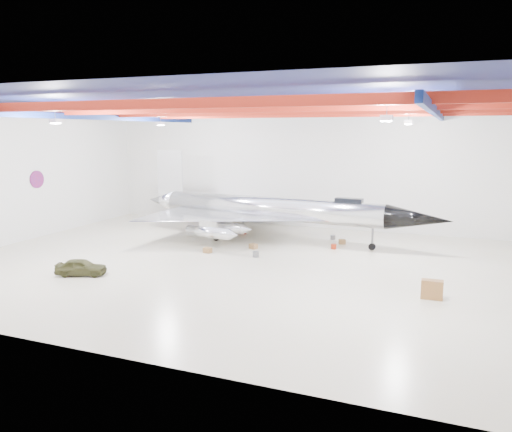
% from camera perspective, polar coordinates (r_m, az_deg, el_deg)
% --- Properties ---
extents(floor, '(40.00, 40.00, 0.00)m').
position_cam_1_polar(floor, '(34.51, -1.52, -5.57)').
color(floor, beige).
rests_on(floor, ground).
extents(wall_back, '(40.00, 0.00, 40.00)m').
position_cam_1_polar(wall_back, '(47.58, 5.57, 5.34)').
color(wall_back, silver).
rests_on(wall_back, floor).
extents(wall_left, '(0.00, 30.00, 30.00)m').
position_cam_1_polar(wall_left, '(45.21, -25.65, 4.20)').
color(wall_left, silver).
rests_on(wall_left, floor).
extents(ceiling, '(40.00, 40.00, 0.00)m').
position_cam_1_polar(ceiling, '(33.34, -1.61, 12.99)').
color(ceiling, '#0A0F38').
rests_on(ceiling, wall_back).
extents(ceiling_structure, '(39.50, 29.50, 1.08)m').
position_cam_1_polar(ceiling_structure, '(33.31, -1.60, 11.83)').
color(ceiling_structure, maroon).
rests_on(ceiling_structure, ceiling).
extents(wall_roundel, '(0.10, 1.50, 1.50)m').
position_cam_1_polar(wall_roundel, '(46.58, -23.76, 3.85)').
color(wall_roundel, '#B21414').
rests_on(wall_roundel, wall_left).
extents(jet_aircraft, '(26.95, 16.45, 7.34)m').
position_cam_1_polar(jet_aircraft, '(41.84, 1.55, 0.52)').
color(jet_aircraft, silver).
rests_on(jet_aircraft, floor).
extents(jeep, '(3.40, 2.35, 1.07)m').
position_cam_1_polar(jeep, '(33.78, -19.36, -5.52)').
color(jeep, '#3C3D1E').
rests_on(jeep, floor).
extents(desk, '(1.16, 0.59, 1.06)m').
position_cam_1_polar(desk, '(29.18, 19.47, -7.93)').
color(desk, brown).
rests_on(desk, floor).
extents(crate_ply, '(0.64, 0.55, 0.40)m').
position_cam_1_polar(crate_ply, '(37.88, -5.56, -3.91)').
color(crate_ply, olive).
rests_on(crate_ply, floor).
extents(toolbox_red, '(0.54, 0.45, 0.34)m').
position_cam_1_polar(toolbox_red, '(44.60, -1.50, -1.83)').
color(toolbox_red, maroon).
rests_on(toolbox_red, floor).
extents(engine_drum, '(0.61, 0.61, 0.41)m').
position_cam_1_polar(engine_drum, '(36.46, -0.03, -4.39)').
color(engine_drum, '#59595B').
rests_on(engine_drum, floor).
extents(parts_bin, '(0.65, 0.59, 0.37)m').
position_cam_1_polar(parts_bin, '(41.20, 9.81, -2.91)').
color(parts_bin, olive).
rests_on(parts_bin, floor).
extents(crate_small, '(0.40, 0.35, 0.24)m').
position_cam_1_polar(crate_small, '(45.14, -5.01, -1.79)').
color(crate_small, '#59595B').
rests_on(crate_small, floor).
extents(tool_chest, '(0.53, 0.53, 0.40)m').
position_cam_1_polar(tool_chest, '(39.35, 8.87, -3.47)').
color(tool_chest, maroon).
rests_on(tool_chest, floor).
extents(oil_barrel, '(0.70, 0.65, 0.40)m').
position_cam_1_polar(oil_barrel, '(38.99, -0.31, -3.47)').
color(oil_barrel, olive).
rests_on(oil_barrel, floor).
extents(spares_box, '(0.44, 0.44, 0.38)m').
position_cam_1_polar(spares_box, '(42.75, 8.79, -2.42)').
color(spares_box, '#59595B').
rests_on(spares_box, floor).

